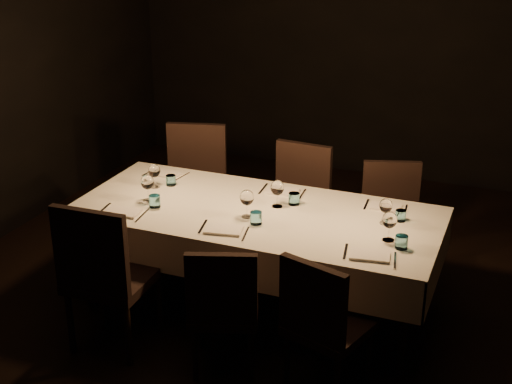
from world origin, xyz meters
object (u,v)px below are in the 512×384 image
at_px(chair_far_right, 391,216).
at_px(dining_table, 256,220).
at_px(chair_near_left, 104,272).
at_px(chair_near_right, 322,319).
at_px(chair_far_left, 195,182).
at_px(chair_far_center, 297,200).
at_px(chair_near_center, 223,304).

bearing_deg(chair_far_right, dining_table, -151.59).
relative_size(dining_table, chair_near_left, 2.41).
bearing_deg(chair_near_right, dining_table, -29.41).
distance_m(chair_far_left, chair_far_center, 0.90).
height_order(dining_table, chair_far_right, chair_far_right).
bearing_deg(chair_near_left, chair_near_center, -178.80).
bearing_deg(chair_far_left, chair_near_center, -73.31).
bearing_deg(chair_near_left, chair_near_right, -178.57).
xyz_separation_m(chair_far_left, chair_far_center, (0.89, 0.03, -0.03)).
xyz_separation_m(chair_near_center, chair_near_right, (0.61, 0.04, 0.01)).
bearing_deg(chair_far_left, chair_near_left, -99.10).
bearing_deg(chair_far_left, chair_far_right, -13.13).
relative_size(chair_far_left, chair_far_center, 1.06).
relative_size(dining_table, chair_far_right, 2.77).
distance_m(chair_near_left, chair_near_center, 0.81).
distance_m(chair_near_left, chair_far_left, 1.62).
xyz_separation_m(chair_near_left, chair_far_left, (-0.17, 1.61, -0.01)).
relative_size(chair_near_right, chair_far_left, 0.87).
bearing_deg(chair_near_left, dining_table, -131.75).
height_order(dining_table, chair_near_center, chair_near_center).
distance_m(dining_table, chair_far_right, 1.15).
height_order(chair_near_center, chair_near_right, chair_near_right).
bearing_deg(chair_near_center, dining_table, -102.11).
bearing_deg(chair_near_right, chair_far_right, -75.25).
bearing_deg(chair_far_right, chair_near_right, -110.78).
xyz_separation_m(chair_near_center, chair_far_left, (-0.97, 1.57, 0.07)).
distance_m(dining_table, chair_far_left, 1.17).
xyz_separation_m(dining_table, chair_near_left, (-0.70, -0.84, -0.12)).
relative_size(chair_far_left, chair_far_right, 1.13).
distance_m(chair_near_left, chair_far_center, 1.80).
xyz_separation_m(chair_near_center, chair_far_center, (-0.07, 1.60, 0.04)).
bearing_deg(chair_far_right, chair_near_left, -149.85).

